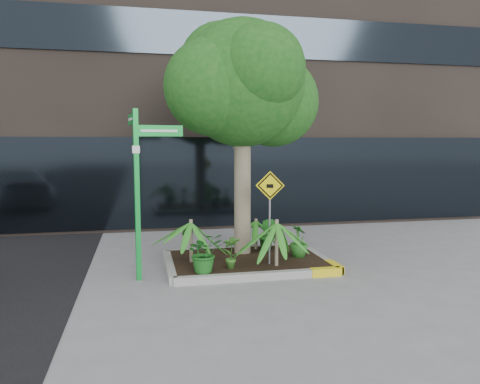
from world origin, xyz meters
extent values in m
plane|color=gray|center=(0.00, 0.00, 0.00)|extent=(80.00, 80.00, 0.00)
cube|color=#2D2621|center=(0.50, 8.50, 7.50)|extent=(18.00, 8.00, 15.00)
cube|color=#9E9E99|center=(0.20, 1.40, 0.07)|extent=(3.20, 0.15, 0.15)
cube|color=#9E9E99|center=(0.20, -0.80, 0.07)|extent=(3.20, 0.15, 0.15)
cube|color=#9E9E99|center=(-1.40, 0.30, 0.07)|extent=(0.15, 2.20, 0.15)
cube|color=#9E9E99|center=(1.80, 0.30, 0.07)|extent=(0.15, 2.20, 0.15)
cube|color=yellow|center=(1.50, -0.80, 0.07)|extent=(0.60, 0.17, 0.15)
cube|color=black|center=(0.20, 0.30, 0.12)|extent=(3.05, 2.05, 0.06)
cylinder|color=gray|center=(0.22, 0.83, 1.67)|extent=(0.36, 0.36, 3.34)
cylinder|color=gray|center=(0.33, 0.83, 2.90)|extent=(0.63, 0.18, 1.08)
sphere|color=#164E16|center=(0.22, 0.83, 3.79)|extent=(2.67, 2.67, 2.67)
sphere|color=#164E16|center=(1.00, 1.16, 3.45)|extent=(2.01, 2.01, 2.01)
sphere|color=#164E16|center=(-0.45, 0.60, 3.68)|extent=(2.01, 2.01, 2.01)
sphere|color=#164E16|center=(0.44, 0.16, 4.01)|extent=(1.78, 1.78, 1.78)
sphere|color=#164E16|center=(-0.11, 1.38, 4.23)|extent=(1.89, 1.89, 1.89)
cylinder|color=gray|center=(0.64, -0.39, 0.61)|extent=(0.07, 0.07, 0.91)
cylinder|color=gray|center=(-0.97, 0.24, 0.58)|extent=(0.07, 0.07, 0.87)
cylinder|color=gray|center=(0.59, 1.10, 0.49)|extent=(0.07, 0.07, 0.69)
imported|color=#1B601C|center=(-0.81, -0.55, 0.52)|extent=(0.83, 0.83, 0.74)
imported|color=#266C20|center=(1.30, 0.20, 0.49)|extent=(0.47, 0.47, 0.69)
imported|color=#357123|center=(-0.27, -0.41, 0.47)|extent=(0.36, 0.36, 0.65)
imported|color=#1E651D|center=(0.80, 0.85, 0.52)|extent=(0.57, 0.57, 0.74)
cube|color=#0D912E|center=(-2.00, -0.30, 1.58)|extent=(0.10, 0.10, 3.16)
cube|color=#0D912E|center=(-1.58, -0.23, 2.76)|extent=(0.87, 0.16, 0.20)
cube|color=#0D912E|center=(-2.07, 0.12, 2.99)|extent=(0.16, 0.87, 0.20)
cube|color=white|center=(-1.58, -0.25, 2.76)|extent=(0.67, 0.11, 0.05)
cube|color=white|center=(-2.08, 0.12, 2.99)|extent=(0.11, 0.67, 0.05)
cube|color=white|center=(-2.00, -0.35, 2.42)|extent=(0.13, 0.03, 0.14)
cylinder|color=slate|center=(0.54, -0.22, 1.00)|extent=(0.07, 0.12, 1.70)
cube|color=yellow|center=(0.54, -0.23, 1.71)|extent=(0.55, 0.17, 0.57)
cube|color=black|center=(0.54, -0.25, 1.71)|extent=(0.49, 0.14, 0.51)
cube|color=yellow|center=(0.54, -0.25, 1.71)|extent=(0.41, 0.12, 0.43)
cube|color=black|center=(0.53, -0.25, 1.70)|extent=(0.13, 0.04, 0.08)
camera|label=1|loc=(-1.94, -8.99, 2.55)|focal=35.00mm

